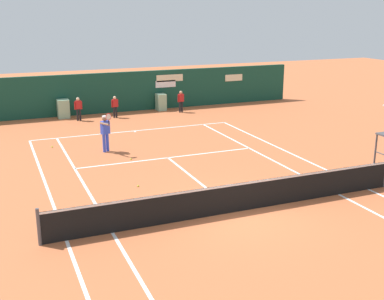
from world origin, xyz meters
The scene contains 10 objects.
ground_plane centered at (0.00, 0.58, 0.00)m, with size 80.00×80.00×0.01m.
tennis_net centered at (0.00, 0.00, 0.51)m, with size 12.10×0.10×1.07m.
sponsor_back_wall centered at (0.00, 16.97, 1.20)m, with size 25.00×1.02×2.47m.
player_on_baseline centered at (-2.25, 8.35, 1.00)m, with size 0.50×0.86×1.88m.
ball_kid_centre_post centered at (4.08, 15.36, 0.78)m, with size 0.44×0.22×1.35m.
ball_kid_right_post centered at (-0.11, 15.36, 0.74)m, with size 0.43×0.21×1.29m.
ball_kid_left_post centered at (-2.24, 15.36, 0.78)m, with size 0.45×0.19×1.36m.
tennis_ball_mid_court centered at (-1.56, 6.72, 0.03)m, with size 0.07×0.07×0.07m, color #CCE033.
tennis_ball_near_service_line centered at (-4.44, 10.01, 0.03)m, with size 0.07×0.07×0.07m, color #CCE033.
tennis_ball_by_sideline centered at (-2.23, 3.40, 0.03)m, with size 0.07×0.07×0.07m, color #CCE033.
Camera 1 is at (-6.82, -12.82, 6.18)m, focal length 45.96 mm.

